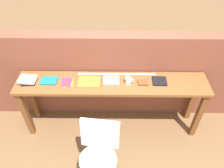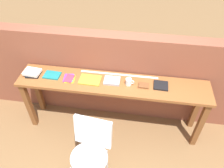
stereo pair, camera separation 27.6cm
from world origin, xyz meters
name	(u,v)px [view 2 (the right image)]	position (x,y,z in m)	size (l,w,h in m)	color
ground_plane	(110,141)	(0.00, 0.00, 0.00)	(40.00, 40.00, 0.00)	brown
brick_wall_back	(116,77)	(0.00, 0.64, 0.69)	(6.00, 0.20, 1.38)	brown
sideboard	(113,90)	(0.00, 0.30, 0.74)	(2.50, 0.44, 0.88)	brown
chair_white_moulded	(90,149)	(-0.14, -0.47, 0.53)	(0.49, 0.50, 0.89)	white
book_stack_leftmost	(33,73)	(-1.08, 0.30, 0.91)	(0.23, 0.18, 0.06)	black
magazine_cycling	(52,75)	(-0.82, 0.32, 0.89)	(0.21, 0.16, 0.02)	#19757A
pamphlet_pile_colourful	(69,78)	(-0.57, 0.29, 0.89)	(0.16, 0.19, 0.01)	yellow
book_open_centre	(90,80)	(-0.30, 0.30, 0.89)	(0.28, 0.20, 0.02)	gold
book_grey_hardcover	(112,81)	(-0.01, 0.32, 0.89)	(0.21, 0.17, 0.03)	#9E9EA3
mug	(129,82)	(0.21, 0.30, 0.92)	(0.11, 0.08, 0.09)	white
leather_journal_brown	(144,85)	(0.40, 0.29, 0.89)	(0.13, 0.10, 0.02)	brown
book_repair_rightmost	(161,85)	(0.61, 0.32, 0.89)	(0.18, 0.17, 0.02)	black
ruler_metal_back_edge	(119,74)	(0.06, 0.47, 0.88)	(1.04, 0.03, 0.00)	silver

